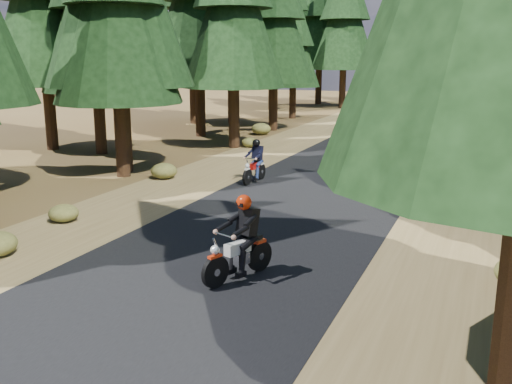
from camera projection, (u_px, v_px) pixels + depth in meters
ground at (230, 254)px, 12.72m from camera, size 120.00×120.00×0.00m
road at (301, 202)px, 17.20m from camera, size 6.00×100.00×0.01m
shoulder_l at (169, 189)px, 18.94m from camera, size 3.20×100.00×0.01m
shoulder_r at (462, 219)px, 15.47m from camera, size 3.20×100.00×0.01m
understory_shrubs at (343, 178)px, 19.35m from camera, size 14.22×29.80×0.67m
rider_lead at (238, 252)px, 11.17m from camera, size 1.20×1.97×1.69m
rider_follow at (254, 168)px, 19.84m from camera, size 0.61×1.71×1.50m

